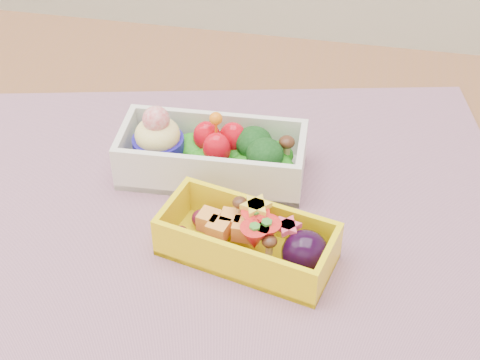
% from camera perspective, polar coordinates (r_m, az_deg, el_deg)
% --- Properties ---
extents(table, '(1.20, 0.80, 0.75)m').
position_cam_1_polar(table, '(0.77, -3.75, -9.61)').
color(table, brown).
rests_on(table, ground).
extents(placemat, '(0.65, 0.55, 0.00)m').
position_cam_1_polar(placemat, '(0.72, -0.67, -2.53)').
color(placemat, '#A27085').
rests_on(placemat, table).
extents(bento_white, '(0.19, 0.09, 0.08)m').
position_cam_1_polar(bento_white, '(0.74, -2.28, 2.08)').
color(bento_white, silver).
rests_on(bento_white, placemat).
extents(bento_yellow, '(0.17, 0.10, 0.05)m').
position_cam_1_polar(bento_yellow, '(0.65, 0.85, -4.67)').
color(bento_yellow, yellow).
rests_on(bento_yellow, placemat).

